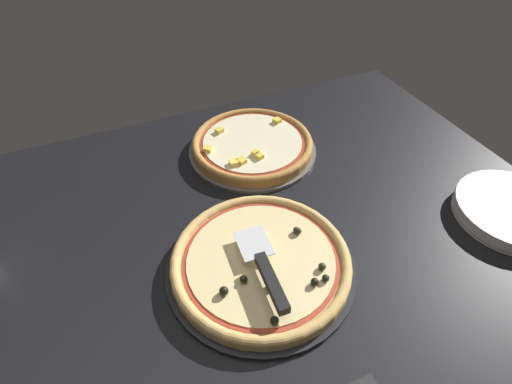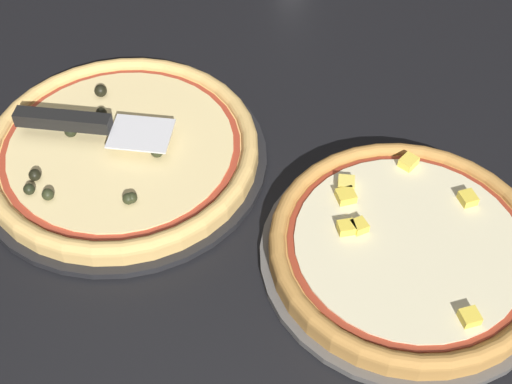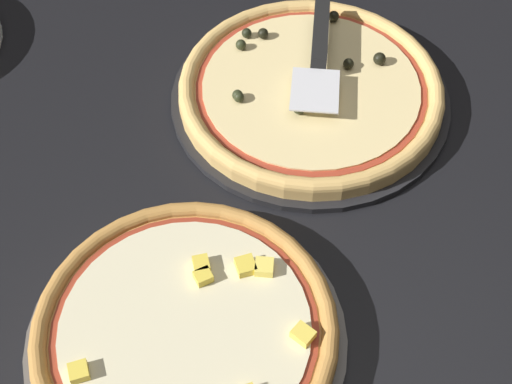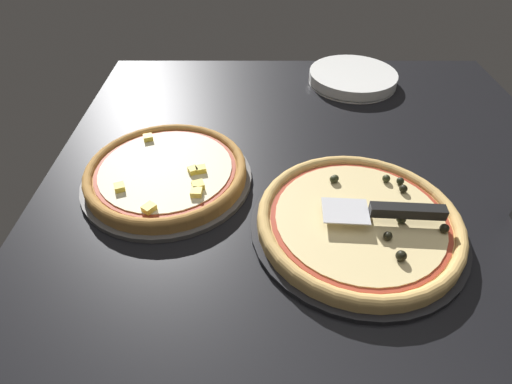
% 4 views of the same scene
% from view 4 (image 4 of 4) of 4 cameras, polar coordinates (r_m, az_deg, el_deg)
% --- Properties ---
extents(ground_plane, '(1.55, 1.18, 0.04)m').
position_cam_4_polar(ground_plane, '(0.76, 10.25, -6.88)').
color(ground_plane, black).
extents(pizza_pan_front, '(0.40, 0.40, 0.01)m').
position_cam_4_polar(pizza_pan_front, '(0.77, 14.22, -4.92)').
color(pizza_pan_front, black).
rests_on(pizza_pan_front, ground_plane).
extents(pizza_front, '(0.37, 0.37, 0.04)m').
position_cam_4_polar(pizza_front, '(0.75, 14.48, -3.88)').
color(pizza_front, '#DBAD60').
rests_on(pizza_front, pizza_pan_front).
extents(pizza_pan_back, '(0.36, 0.36, 0.01)m').
position_cam_4_polar(pizza_pan_back, '(0.87, -12.49, 1.87)').
color(pizza_pan_back, '#565451').
rests_on(pizza_pan_back, ground_plane).
extents(pizza_back, '(0.34, 0.34, 0.04)m').
position_cam_4_polar(pizza_back, '(0.86, -12.68, 2.95)').
color(pizza_back, '#B77F3D').
rests_on(pizza_back, pizza_pan_back).
extents(serving_spatula, '(0.07, 0.21, 0.02)m').
position_cam_4_polar(serving_spatula, '(0.74, 19.36, -2.46)').
color(serving_spatula, silver).
rests_on(serving_spatula, pizza_front).
extents(plate_stack, '(0.26, 0.26, 0.04)m').
position_cam_4_polar(plate_stack, '(1.26, 13.62, 15.59)').
color(plate_stack, white).
rests_on(plate_stack, ground_plane).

